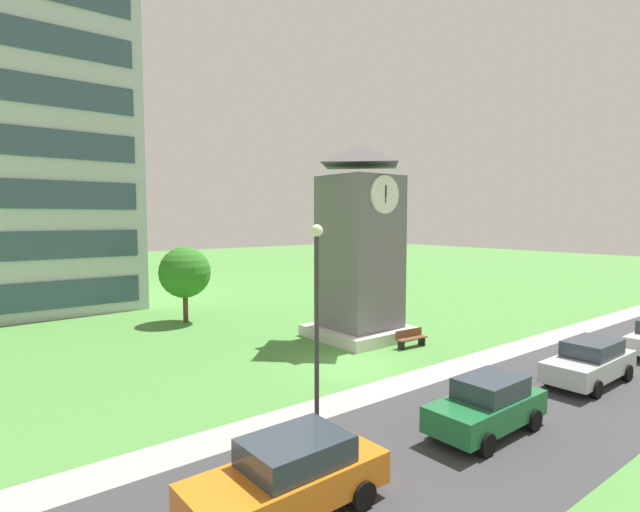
{
  "coord_description": "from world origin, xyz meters",
  "views": [
    {
      "loc": [
        -14.04,
        -15.68,
        6.5
      ],
      "look_at": [
        1.96,
        4.64,
        4.49
      ],
      "focal_mm": 27.33,
      "sensor_mm": 36.0,
      "label": 1
    }
  ],
  "objects_px": {
    "clock_tower": "(360,252)",
    "street_lamp": "(317,309)",
    "parked_car_silver": "(590,361)",
    "park_bench": "(411,338)",
    "parked_car_orange": "(289,476)",
    "parked_car_green": "(487,405)",
    "tree_streetside": "(185,272)"
  },
  "relations": [
    {
      "from": "park_bench",
      "to": "tree_streetside",
      "type": "bearing_deg",
      "value": 117.49
    },
    {
      "from": "parked_car_silver",
      "to": "parked_car_green",
      "type": "bearing_deg",
      "value": -179.48
    },
    {
      "from": "parked_car_silver",
      "to": "tree_streetside",
      "type": "bearing_deg",
      "value": 111.2
    },
    {
      "from": "clock_tower",
      "to": "park_bench",
      "type": "bearing_deg",
      "value": -78.66
    },
    {
      "from": "clock_tower",
      "to": "tree_streetside",
      "type": "distance_m",
      "value": 11.35
    },
    {
      "from": "park_bench",
      "to": "street_lamp",
      "type": "relative_size",
      "value": 0.29
    },
    {
      "from": "clock_tower",
      "to": "street_lamp",
      "type": "height_order",
      "value": "clock_tower"
    },
    {
      "from": "street_lamp",
      "to": "parked_car_orange",
      "type": "relative_size",
      "value": 1.38
    },
    {
      "from": "park_bench",
      "to": "parked_car_silver",
      "type": "distance_m",
      "value": 8.12
    },
    {
      "from": "clock_tower",
      "to": "tree_streetside",
      "type": "xyz_separation_m",
      "value": [
        -5.96,
        9.53,
        -1.53
      ]
    },
    {
      "from": "tree_streetside",
      "to": "parked_car_orange",
      "type": "height_order",
      "value": "tree_streetside"
    },
    {
      "from": "street_lamp",
      "to": "parked_car_orange",
      "type": "height_order",
      "value": "street_lamp"
    },
    {
      "from": "parked_car_orange",
      "to": "parked_car_green",
      "type": "relative_size",
      "value": 1.1
    },
    {
      "from": "clock_tower",
      "to": "tree_streetside",
      "type": "relative_size",
      "value": 2.2
    },
    {
      "from": "street_lamp",
      "to": "clock_tower",
      "type": "bearing_deg",
      "value": 41.45
    },
    {
      "from": "clock_tower",
      "to": "street_lamp",
      "type": "relative_size",
      "value": 1.65
    },
    {
      "from": "parked_car_orange",
      "to": "parked_car_silver",
      "type": "relative_size",
      "value": 0.96
    },
    {
      "from": "park_bench",
      "to": "parked_car_silver",
      "type": "relative_size",
      "value": 0.38
    },
    {
      "from": "park_bench",
      "to": "parked_car_silver",
      "type": "height_order",
      "value": "parked_car_silver"
    },
    {
      "from": "street_lamp",
      "to": "tree_streetside",
      "type": "height_order",
      "value": "street_lamp"
    },
    {
      "from": "tree_streetside",
      "to": "parked_car_orange",
      "type": "distance_m",
      "value": 21.4
    },
    {
      "from": "parked_car_green",
      "to": "parked_car_silver",
      "type": "bearing_deg",
      "value": 0.52
    },
    {
      "from": "park_bench",
      "to": "parked_car_orange",
      "type": "bearing_deg",
      "value": -148.91
    },
    {
      "from": "clock_tower",
      "to": "parked_car_green",
      "type": "bearing_deg",
      "value": -114.53
    },
    {
      "from": "park_bench",
      "to": "tree_streetside",
      "type": "distance_m",
      "value": 14.53
    },
    {
      "from": "park_bench",
      "to": "parked_car_orange",
      "type": "xyz_separation_m",
      "value": [
        -12.77,
        -7.7,
        0.4
      ]
    },
    {
      "from": "park_bench",
      "to": "clock_tower",
      "type": "bearing_deg",
      "value": 101.34
    },
    {
      "from": "clock_tower",
      "to": "parked_car_silver",
      "type": "height_order",
      "value": "clock_tower"
    },
    {
      "from": "clock_tower",
      "to": "park_bench",
      "type": "height_order",
      "value": "clock_tower"
    },
    {
      "from": "clock_tower",
      "to": "parked_car_silver",
      "type": "relative_size",
      "value": 2.19
    },
    {
      "from": "street_lamp",
      "to": "parked_car_green",
      "type": "relative_size",
      "value": 1.51
    },
    {
      "from": "tree_streetside",
      "to": "parked_car_silver",
      "type": "bearing_deg",
      "value": -68.8
    }
  ]
}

